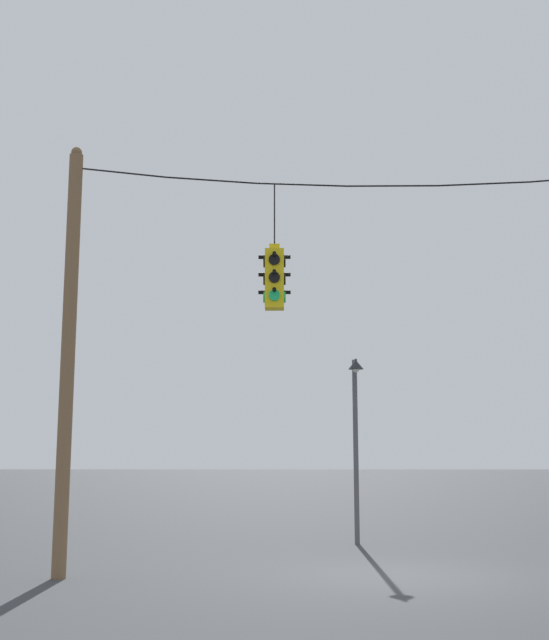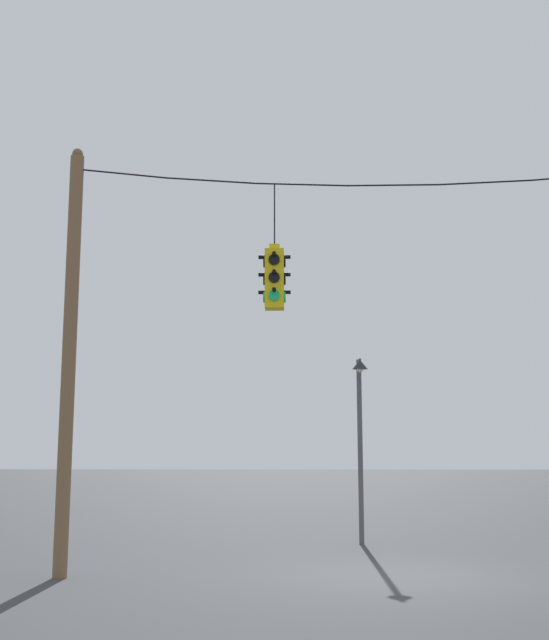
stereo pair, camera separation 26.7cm
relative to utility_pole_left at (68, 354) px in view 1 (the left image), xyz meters
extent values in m
plane|color=#383A3D|center=(5.84, 0.41, -3.85)|extent=(200.00, 200.00, 0.00)
cylinder|color=brown|center=(0.00, 0.00, -0.06)|extent=(0.25, 0.25, 7.57)
sphere|color=brown|center=(0.00, 0.00, 3.77)|extent=(0.20, 0.20, 0.20)
cylinder|color=black|center=(0.83, 0.00, 3.38)|extent=(1.67, 0.03, 0.22)
cylinder|color=black|center=(2.50, 0.00, 3.22)|extent=(1.67, 0.03, 0.16)
cylinder|color=black|center=(4.17, 0.00, 3.12)|extent=(1.67, 0.03, 0.09)
cylinder|color=black|center=(5.84, 0.00, 3.09)|extent=(1.67, 0.03, 0.03)
cylinder|color=black|center=(7.51, 0.00, 3.12)|extent=(1.67, 0.03, 0.09)
cube|color=yellow|center=(3.68, 0.00, 1.35)|extent=(0.34, 0.34, 1.08)
cube|color=yellow|center=(3.68, 0.00, 1.94)|extent=(0.19, 0.19, 0.10)
cylinder|color=black|center=(3.68, 0.00, 2.56)|extent=(0.02, 0.02, 1.15)
cylinder|color=black|center=(3.68, -0.18, 1.67)|extent=(0.20, 0.03, 0.20)
cylinder|color=black|center=(3.68, -0.23, 1.76)|extent=(0.07, 0.12, 0.07)
cylinder|color=black|center=(3.68, -0.18, 1.35)|extent=(0.20, 0.03, 0.20)
cylinder|color=black|center=(3.68, -0.23, 1.44)|extent=(0.07, 0.12, 0.07)
cylinder|color=#19C666|center=(3.68, -0.18, 1.02)|extent=(0.20, 0.03, 0.20)
cylinder|color=black|center=(3.68, -0.23, 1.11)|extent=(0.07, 0.12, 0.07)
cylinder|color=black|center=(3.68, 0.19, 1.67)|extent=(0.20, 0.03, 0.20)
cylinder|color=black|center=(3.68, 0.23, 1.76)|extent=(0.07, 0.12, 0.07)
cylinder|color=black|center=(3.68, 0.19, 1.35)|extent=(0.20, 0.03, 0.20)
cylinder|color=black|center=(3.68, 0.23, 1.44)|extent=(0.07, 0.12, 0.07)
cylinder|color=#19C666|center=(3.68, 0.19, 1.02)|extent=(0.20, 0.03, 0.20)
cylinder|color=black|center=(3.68, 0.23, 1.11)|extent=(0.07, 0.12, 0.07)
cylinder|color=black|center=(3.49, 0.00, 1.67)|extent=(0.03, 0.20, 0.20)
cylinder|color=black|center=(3.45, 0.00, 1.76)|extent=(0.12, 0.07, 0.07)
cylinder|color=black|center=(3.49, 0.00, 1.35)|extent=(0.03, 0.20, 0.20)
cylinder|color=black|center=(3.45, 0.00, 1.44)|extent=(0.12, 0.07, 0.07)
cylinder|color=#19C666|center=(3.49, 0.00, 1.02)|extent=(0.03, 0.20, 0.20)
cylinder|color=black|center=(3.45, 0.00, 1.11)|extent=(0.12, 0.07, 0.07)
cylinder|color=black|center=(3.86, 0.00, 1.67)|extent=(0.03, 0.20, 0.20)
cylinder|color=black|center=(3.91, 0.00, 1.76)|extent=(0.12, 0.07, 0.07)
cylinder|color=black|center=(3.86, 0.00, 1.35)|extent=(0.03, 0.20, 0.20)
cylinder|color=black|center=(3.91, 0.00, 1.44)|extent=(0.12, 0.07, 0.07)
cylinder|color=#19C666|center=(3.86, 0.00, 1.02)|extent=(0.03, 0.20, 0.20)
cylinder|color=black|center=(3.91, 0.00, 1.11)|extent=(0.12, 0.07, 0.07)
cylinder|color=#515156|center=(5.55, 5.40, -1.66)|extent=(0.12, 0.12, 4.37)
cylinder|color=#515156|center=(5.55, 5.20, 0.47)|extent=(0.07, 0.40, 0.07)
cone|color=#232328|center=(5.55, 5.00, 0.36)|extent=(0.37, 0.37, 0.22)
sphere|color=silver|center=(5.55, 5.00, 0.25)|extent=(0.17, 0.17, 0.17)
camera|label=1|loc=(3.88, -14.09, -1.76)|focal=45.00mm
camera|label=2|loc=(4.15, -14.08, -1.76)|focal=45.00mm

